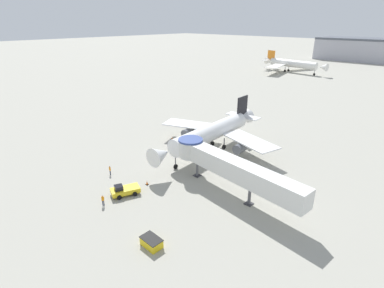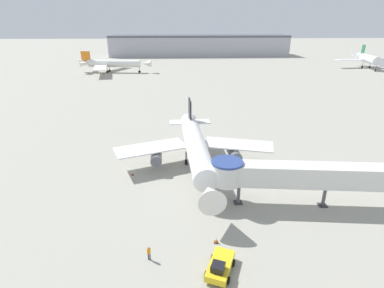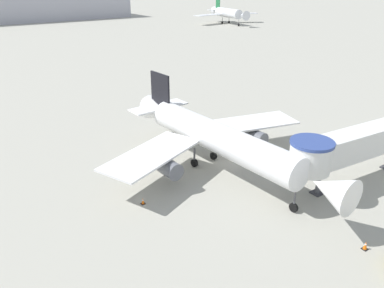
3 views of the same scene
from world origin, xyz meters
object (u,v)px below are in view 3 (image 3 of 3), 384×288
at_px(traffic_cone_near_nose, 365,246).
at_px(traffic_cone_port_wing, 143,201).
at_px(jet_bridge, 367,140).
at_px(background_jet_green_tail, 228,13).
at_px(main_airplane, 216,138).

bearing_deg(traffic_cone_near_nose, traffic_cone_port_wing, 125.07).
xyz_separation_m(jet_bridge, traffic_cone_port_wing, (-21.64, 9.20, -4.15)).
height_order(traffic_cone_near_nose, background_jet_green_tail, background_jet_green_tail).
distance_m(traffic_cone_port_wing, traffic_cone_near_nose, 19.75).
relative_size(traffic_cone_port_wing, traffic_cone_near_nose, 0.90).
distance_m(jet_bridge, background_jet_green_tail, 144.64).
bearing_deg(main_airplane, traffic_cone_port_wing, -174.07).
xyz_separation_m(main_airplane, traffic_cone_near_nose, (1.17, -17.78, -3.48)).
height_order(main_airplane, traffic_cone_port_wing, main_airplane).
distance_m(main_airplane, traffic_cone_port_wing, 10.89).
bearing_deg(traffic_cone_port_wing, jet_bridge, -23.04).
relative_size(traffic_cone_port_wing, background_jet_green_tail, 0.02).
height_order(main_airplane, traffic_cone_near_nose, main_airplane).
bearing_deg(jet_bridge, main_airplane, 142.60).
bearing_deg(main_airplane, traffic_cone_near_nose, -89.34).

